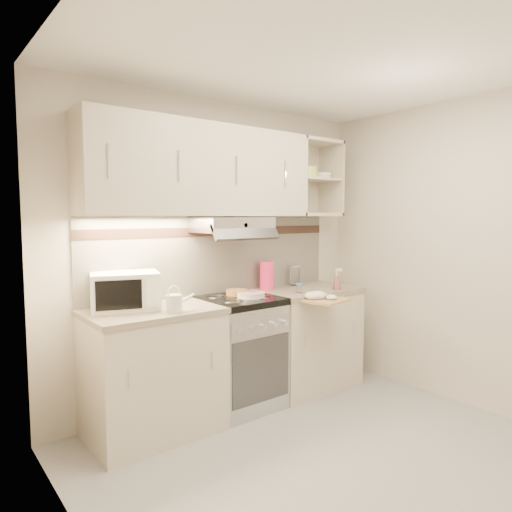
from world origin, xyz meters
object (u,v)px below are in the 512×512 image
at_px(watering_can, 175,302).
at_px(plate_stack, 251,295).
at_px(spray_bottle, 337,281).
at_px(pink_pitcher, 267,275).
at_px(cutting_board, 325,300).
at_px(microwave, 125,291).
at_px(glass_jar, 295,275).
at_px(electric_range, 239,352).

relative_size(watering_can, plate_stack, 0.97).
xyz_separation_m(watering_can, spray_bottle, (1.58, -0.03, 0.01)).
bearing_deg(pink_pitcher, cutting_board, -98.82).
bearing_deg(microwave, pink_pitcher, 20.77).
height_order(watering_can, glass_jar, glass_jar).
distance_m(pink_pitcher, spray_bottle, 0.62).
xyz_separation_m(pink_pitcher, cutting_board, (0.14, -0.57, -0.16)).
relative_size(electric_range, watering_can, 4.16).
xyz_separation_m(microwave, spray_bottle, (1.81, -0.34, -0.05)).
relative_size(plate_stack, spray_bottle, 1.10).
bearing_deg(plate_stack, glass_jar, 19.65).
xyz_separation_m(plate_stack, spray_bottle, (0.84, -0.16, 0.06)).
distance_m(electric_range, cutting_board, 0.81).
relative_size(watering_can, spray_bottle, 1.07).
bearing_deg(microwave, plate_stack, 7.51).
distance_m(watering_can, plate_stack, 0.75).
relative_size(pink_pitcher, glass_jar, 1.30).
height_order(electric_range, cutting_board, electric_range).
relative_size(electric_range, microwave, 1.67).
distance_m(plate_stack, glass_jar, 0.76).
height_order(microwave, plate_stack, microwave).
relative_size(microwave, plate_stack, 2.41).
bearing_deg(cutting_board, electric_range, 134.26).
xyz_separation_m(electric_range, glass_jar, (0.79, 0.19, 0.55)).
height_order(pink_pitcher, spray_bottle, pink_pitcher).
height_order(glass_jar, cutting_board, glass_jar).
height_order(plate_stack, spray_bottle, spray_bottle).
distance_m(plate_stack, pink_pitcher, 0.45).
bearing_deg(cutting_board, pink_pitcher, 92.15).
height_order(watering_can, cutting_board, watering_can).
bearing_deg(plate_stack, spray_bottle, -10.52).
xyz_separation_m(microwave, plate_stack, (0.97, -0.18, -0.11)).
height_order(microwave, spray_bottle, microwave).
bearing_deg(glass_jar, plate_stack, -160.35).
bearing_deg(pink_pitcher, watering_can, 176.03).
bearing_deg(spray_bottle, watering_can, -178.11).
bearing_deg(watering_can, pink_pitcher, 20.58).
xyz_separation_m(electric_range, pink_pitcher, (0.44, 0.18, 0.58)).
distance_m(electric_range, spray_bottle, 1.08).
bearing_deg(electric_range, cutting_board, -34.40).
distance_m(watering_can, spray_bottle, 1.58).
xyz_separation_m(spray_bottle, cutting_board, (-0.34, -0.17, -0.11)).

